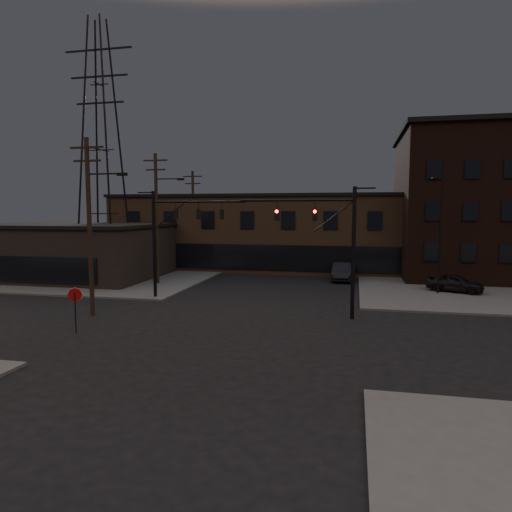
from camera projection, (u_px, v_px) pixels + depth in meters
The scene contains 16 objects.
ground at pixel (229, 332), 24.79m from camera, with size 140.00×140.00×0.00m, color black.
sidewalk_nw at pixel (92, 269), 50.81m from camera, with size 30.00×30.00×0.15m, color #474744.
building_row at pixel (296, 233), 51.61m from camera, with size 40.00×12.00×8.00m, color brown.
building_left at pixel (75, 252), 44.31m from camera, with size 16.00×12.00×5.00m, color black.
traffic_signal_near at pixel (334, 238), 27.54m from camera, with size 7.12×0.24×8.00m.
traffic_signal_far at pixel (170, 232), 33.48m from camera, with size 7.12×0.24×8.00m.
stop_sign at pixel (75, 299), 24.36m from camera, with size 0.72×0.33×2.48m.
utility_pole_near at pixel (90, 222), 28.13m from camera, with size 3.70×0.28×11.00m.
utility_pole_mid at pixel (157, 216), 39.99m from camera, with size 3.70×0.28×11.50m.
utility_pole_far at pixel (193, 217), 51.91m from camera, with size 2.20×0.28×11.00m.
transmission_tower at pixel (102, 150), 44.83m from camera, with size 7.00×7.00×25.00m, color black, non-canonical shape.
lot_light_a at pixel (440, 224), 35.10m from camera, with size 1.50×0.28×9.14m.
lot_light_b at pixel (505, 223), 38.70m from camera, with size 1.50×0.28×9.14m.
parked_car_lot_a at pixel (455, 283), 36.07m from camera, with size 1.70×4.22×1.44m, color black.
parked_car_lot_b at pixel (489, 273), 42.02m from camera, with size 1.98×4.87×1.41m, color silver.
car_crossing at pixel (343, 271), 43.01m from camera, with size 1.77×5.08×1.67m, color black.
Camera 1 is at (6.56, -23.39, 6.60)m, focal length 32.00 mm.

